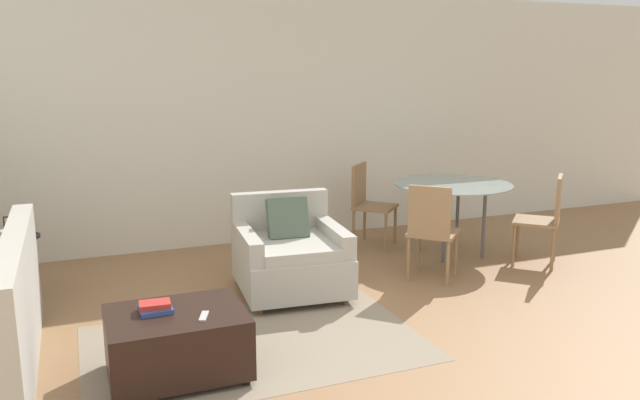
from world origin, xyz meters
name	(u,v)px	position (x,y,z in m)	size (l,w,h in m)	color
ground_plane	(418,373)	(0.00, 0.00, 0.00)	(20.00, 20.00, 0.00)	#936B47
wall_back	(260,119)	(0.00, 3.47, 1.38)	(12.00, 0.06, 2.75)	silver
area_rug	(255,343)	(-0.85, 0.81, 0.00)	(2.33, 1.51, 0.01)	gray
armchair	(290,255)	(-0.26, 1.73, 0.33)	(0.96, 1.01, 0.82)	#B2ADA3
ottoman	(177,341)	(-1.43, 0.54, 0.23)	(0.84, 0.66, 0.42)	black
book_stack	(155,307)	(-1.54, 0.60, 0.45)	(0.20, 0.17, 0.06)	#2D478C
tv_remote_primary	(204,316)	(-1.28, 0.41, 0.43)	(0.09, 0.15, 0.01)	#B7B7BC
side_table	(16,255)	(-2.45, 2.42, 0.38)	(0.41, 0.41, 0.54)	black
picture_frame	(13,227)	(-2.45, 2.42, 0.63)	(0.14, 0.07, 0.18)	black
dining_table	(453,190)	(1.67, 2.16, 0.68)	(1.21, 1.21, 0.76)	#8C9E99
dining_chair_near_left	(431,226)	(1.02, 1.51, 0.52)	(0.59, 0.59, 0.90)	#93704C
dining_chair_near_right	(546,214)	(2.32, 1.51, 0.52)	(0.59, 0.59, 0.90)	#93704C
dining_chair_far_left	(367,199)	(1.02, 2.82, 0.52)	(0.59, 0.59, 0.90)	#93704C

